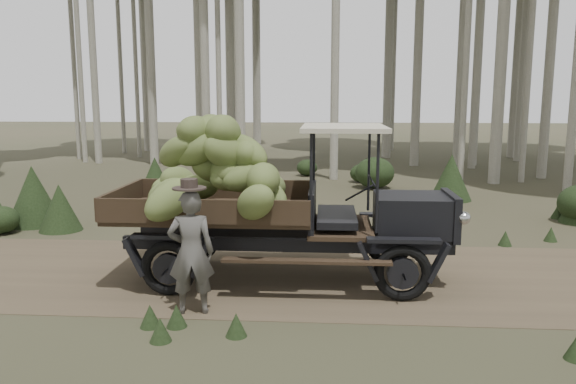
# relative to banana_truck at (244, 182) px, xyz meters

# --- Properties ---
(ground) EXTENTS (120.00, 120.00, 0.00)m
(ground) POSITION_rel_banana_truck_xyz_m (0.82, 0.28, -1.61)
(ground) COLOR #473D2B
(ground) RESTS_ON ground
(dirt_track) EXTENTS (70.00, 4.00, 0.01)m
(dirt_track) POSITION_rel_banana_truck_xyz_m (0.82, 0.28, -1.60)
(dirt_track) COLOR brown
(dirt_track) RESTS_ON ground
(banana_truck) EXTENTS (5.47, 2.88, 2.74)m
(banana_truck) POSITION_rel_banana_truck_xyz_m (0.00, 0.00, 0.00)
(banana_truck) COLOR black
(banana_truck) RESTS_ON ground
(farmer) EXTENTS (0.68, 0.53, 1.85)m
(farmer) POSITION_rel_banana_truck_xyz_m (-0.51, -1.47, -0.73)
(farmer) COLOR #504D49
(farmer) RESTS_ON ground
(undergrowth) EXTENTS (23.42, 23.89, 1.38)m
(undergrowth) POSITION_rel_banana_truck_xyz_m (1.95, 1.68, -1.09)
(undergrowth) COLOR #233319
(undergrowth) RESTS_ON ground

